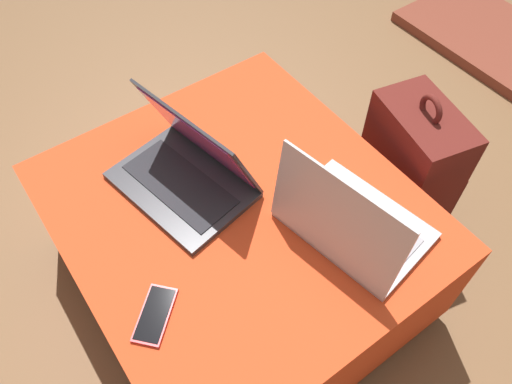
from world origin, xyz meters
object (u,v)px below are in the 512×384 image
Objects in this scene: laptop_near at (187,169)px; backpack at (410,171)px; laptop_far at (349,223)px; cell_phone at (155,315)px.

laptop_near is 0.69m from backpack.
backpack is (-0.12, 0.40, -0.22)m from laptop_far.
laptop_far is at bearing 20.64° from laptop_near.
laptop_near is 2.72× the size of cell_phone.
laptop_near reaches higher than backpack.
laptop_near reaches higher than cell_phone.
cell_phone is 0.27× the size of backpack.
laptop_far is at bearing -142.53° from cell_phone.
cell_phone is (0.27, -0.25, -0.04)m from laptop_near.
laptop_near is 0.72× the size of backpack.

